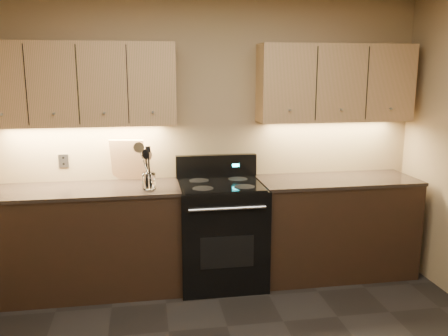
{
  "coord_description": "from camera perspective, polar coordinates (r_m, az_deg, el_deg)",
  "views": [
    {
      "loc": [
        -0.57,
        -2.35,
        1.92
      ],
      "look_at": [
        0.07,
        1.45,
        1.12
      ],
      "focal_mm": 38.0,
      "sensor_mm": 36.0,
      "label": 1
    }
  ],
  "objects": [
    {
      "name": "black_turner",
      "position": [
        4.0,
        -8.91,
        0.14
      ],
      "size": [
        0.11,
        0.16,
        0.37
      ],
      "primitive_type": null,
      "rotation": [
        -0.19,
        0.02,
        0.26
      ],
      "color": "black",
      "rests_on": "utensil_crock"
    },
    {
      "name": "steel_skimmer",
      "position": [
        4.0,
        -8.66,
        0.3
      ],
      "size": [
        0.21,
        0.12,
        0.39
      ],
      "primitive_type": null,
      "rotation": [
        -0.03,
        -0.3,
        -0.12
      ],
      "color": "silver",
      "rests_on": "utensil_crock"
    },
    {
      "name": "cutting_board",
      "position": [
        4.37,
        -11.46,
        0.95
      ],
      "size": [
        0.33,
        0.17,
        0.38
      ],
      "primitive_type": "cube",
      "rotation": [
        0.25,
        0.0,
        -0.2
      ],
      "color": "tan",
      "rests_on": "counter_left"
    },
    {
      "name": "outlet_plate",
      "position": [
        4.48,
        -18.74,
        0.82
      ],
      "size": [
        0.08,
        0.01,
        0.12
      ],
      "primitive_type": "cube",
      "color": "#B2B5BA",
      "rests_on": "wall_back"
    },
    {
      "name": "upper_cab_left",
      "position": [
        4.24,
        -16.95,
        9.61
      ],
      "size": [
        1.6,
        0.3,
        0.7
      ],
      "primitive_type": "cube",
      "color": "tan",
      "rests_on": "wall_back"
    },
    {
      "name": "counter_left",
      "position": [
        4.34,
        -16.14,
        -8.33
      ],
      "size": [
        1.62,
        0.62,
        0.93
      ],
      "color": "black",
      "rests_on": "ground"
    },
    {
      "name": "wooden_spoon",
      "position": [
        4.01,
        -9.6,
        -0.25
      ],
      "size": [
        0.12,
        0.14,
        0.32
      ],
      "primitive_type": null,
      "rotation": [
        -0.2,
        0.22,
        0.23
      ],
      "color": "tan",
      "rests_on": "utensil_crock"
    },
    {
      "name": "utensil_crock",
      "position": [
        4.05,
        -9.02,
        -1.63
      ],
      "size": [
        0.11,
        0.11,
        0.14
      ],
      "color": "white",
      "rests_on": "counter_left"
    },
    {
      "name": "stove",
      "position": [
        4.33,
        -0.36,
        -7.69
      ],
      "size": [
        0.76,
        0.68,
        1.14
      ],
      "color": "black",
      "rests_on": "ground"
    },
    {
      "name": "counter_right",
      "position": [
        4.65,
        13.21,
        -6.82
      ],
      "size": [
        1.46,
        0.62,
        0.93
      ],
      "color": "black",
      "rests_on": "ground"
    },
    {
      "name": "upper_cab_right",
      "position": [
        4.55,
        13.27,
        9.92
      ],
      "size": [
        1.44,
        0.3,
        0.7
      ],
      "primitive_type": "cube",
      "color": "tan",
      "rests_on": "wall_back"
    },
    {
      "name": "black_spoon",
      "position": [
        4.05,
        -9.19,
        0.02
      ],
      "size": [
        0.08,
        0.11,
        0.33
      ],
      "primitive_type": null,
      "rotation": [
        0.16,
        -0.03,
        -0.09
      ],
      "color": "black",
      "rests_on": "utensil_crock"
    },
    {
      "name": "wall_back",
      "position": [
        4.44,
        -2.05,
        3.69
      ],
      "size": [
        4.0,
        0.04,
        2.6
      ],
      "primitive_type": "cube",
      "color": "#A0815E",
      "rests_on": "ground"
    }
  ]
}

